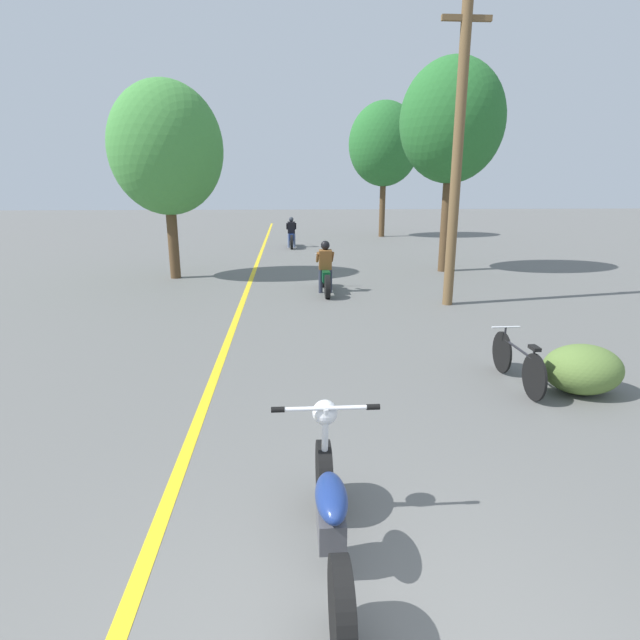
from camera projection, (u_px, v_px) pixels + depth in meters
name	position (u px, v px, depth m)	size (l,w,h in m)	color
lane_stripe_center	(250.00, 281.00, 15.30)	(0.14, 48.00, 0.01)	yellow
utility_pole	(457.00, 154.00, 11.42)	(1.10, 0.24, 6.92)	brown
roadside_tree_right_near	(452.00, 122.00, 15.89)	(3.35, 3.01, 6.75)	#513A23
roadside_tree_right_far	(384.00, 144.00, 27.34)	(3.91, 3.52, 7.28)	#513A23
roadside_tree_left	(166.00, 149.00, 14.86)	(3.38, 3.04, 5.85)	#513A23
roadside_bush	(583.00, 369.00, 7.01)	(1.10, 0.88, 0.70)	#5B7A38
motorcycle_foreground	(331.00, 514.00, 3.77)	(0.89, 2.12, 1.11)	black
motorcycle_rider_lead	(325.00, 273.00, 13.60)	(0.50, 2.17, 1.41)	black
motorcycle_rider_far	(291.00, 236.00, 23.55)	(0.50, 2.12, 1.41)	black
bicycle_parked	(517.00, 362.00, 7.28)	(0.44, 1.71, 0.76)	black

